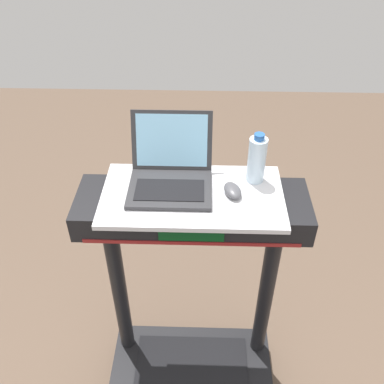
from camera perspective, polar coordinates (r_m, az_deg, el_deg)
The scene contains 4 objects.
desk_board at distance 1.63m, azimuth 0.05°, elevation -0.53°, with size 0.69×0.38×0.02m, color silver.
laptop at distance 1.65m, azimuth -2.84°, elevation 2.55°, with size 0.32×0.31×0.24m.
computer_mouse at distance 1.62m, azimuth 5.38°, elevation 0.20°, with size 0.06×0.10×0.03m, color #4C4C51.
water_bottle at distance 1.66m, azimuth 8.55°, elevation 4.29°, with size 0.07×0.07×0.21m.
Camera 1 is at (0.04, -0.56, 2.20)m, focal length 40.37 mm.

